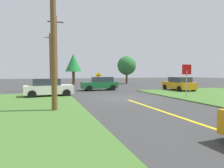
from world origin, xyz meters
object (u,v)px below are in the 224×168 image
Objects in this scene: utility_pole_mid at (56,53)px; utility_pole_far at (50,59)px; parked_car_near_building at (48,88)px; pine_tree_center at (73,63)px; utility_pole_near at (54,44)px; car_on_crossroad at (179,84)px; car_approaching_junction at (100,84)px; stop_sign at (187,74)px; oak_tree_left at (127,66)px; direction_sign at (98,79)px.

utility_pole_mid is 0.96× the size of utility_pole_far.
pine_tree_center is (4.16, 15.20, 2.96)m from parked_car_near_building.
car_on_crossroad is at bearing 30.21° from utility_pole_near.
pine_tree_center is (-1.87, 10.40, 2.95)m from car_approaching_junction.
utility_pole_far is at bearing -59.08° from stop_sign.
car_approaching_junction is (-4.72, 9.77, -1.19)m from stop_sign.
utility_pole_far reaches higher than stop_sign.
parked_car_near_building is (-6.03, -4.80, -0.00)m from car_approaching_junction.
stop_sign is 14.50m from utility_pole_mid.
car_on_crossroad is 0.54× the size of utility_pole_mid.
pine_tree_center is at bearing -82.40° from car_approaching_junction.
car_approaching_junction is 10.97m from pine_tree_center.
car_on_crossroad is 14.85m from utility_pole_mid.
oak_tree_left is at bearing 44.25° from parked_car_near_building.
pine_tree_center is (3.87, 22.31, 0.06)m from utility_pole_near.
pine_tree_center is (-6.59, 20.17, 1.77)m from stop_sign.
utility_pole_far is 3.95× the size of direction_sign.
pine_tree_center is at bearing 69.59° from parked_car_near_building.
oak_tree_left is (14.27, 24.06, -0.21)m from utility_pole_near.
direction_sign is at bearing -68.15° from utility_pole_far.
pine_tree_center reaches higher than direction_sign.
oak_tree_left is at bearing -127.65° from car_approaching_junction.
oak_tree_left is (8.73, 12.15, 2.09)m from direction_sign.
utility_pole_mid is (-9.79, 10.40, 2.45)m from stop_sign.
car_approaching_junction is at bearing -67.37° from utility_pole_far.
utility_pole_mid is at bearing 77.25° from car_on_crossroad.
stop_sign is 1.24× the size of direction_sign.
parked_car_near_building is at bearing -17.91° from stop_sign.
car_on_crossroad is 16.99m from utility_pole_near.
utility_pole_mid is at bearing -88.11° from utility_pole_far.
utility_pole_far is at bearing -69.98° from car_approaching_junction.
oak_tree_left is at bearing 4.60° from car_on_crossroad.
parked_car_near_building is 18.37m from utility_pole_far.
stop_sign is at bearing 11.55° from utility_pole_near.
utility_pole_mid is at bearing -139.73° from oak_tree_left.
stop_sign is 11.91m from parked_car_near_building.
parked_car_near_building is 0.80× the size of oak_tree_left.
pine_tree_center is at bearing -170.44° from oak_tree_left.
direction_sign reaches higher than car_approaching_junction.
utility_pole_far reaches higher than oak_tree_left.
car_approaching_junction is 1.02× the size of parked_car_near_building.
parked_car_near_building is 7.57m from direction_sign.
utility_pole_mid reaches higher than stop_sign.
utility_pole_mid is 5.78m from direction_sign.
utility_pole_near is 27.97m from oak_tree_left.
pine_tree_center reaches higher than stop_sign.
stop_sign is 21.29m from pine_tree_center.
utility_pole_mid is at bearing -9.67° from car_approaching_junction.
oak_tree_left reaches higher than parked_car_near_building.
oak_tree_left is at bearing 54.32° from direction_sign.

